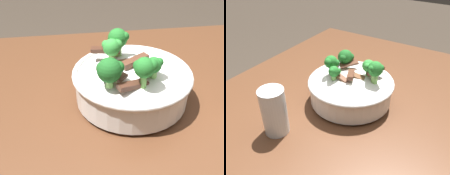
# 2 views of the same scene
# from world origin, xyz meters

# --- Properties ---
(dining_table) EXTENTS (1.28, 0.84, 0.81)m
(dining_table) POSITION_xyz_m (0.00, 0.00, 0.68)
(dining_table) COLOR #56331E
(dining_table) RESTS_ON ground
(rice_bowl) EXTENTS (0.26, 0.26, 0.15)m
(rice_bowl) POSITION_xyz_m (-0.11, 0.02, 0.86)
(rice_bowl) COLOR white
(rice_bowl) RESTS_ON dining_table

